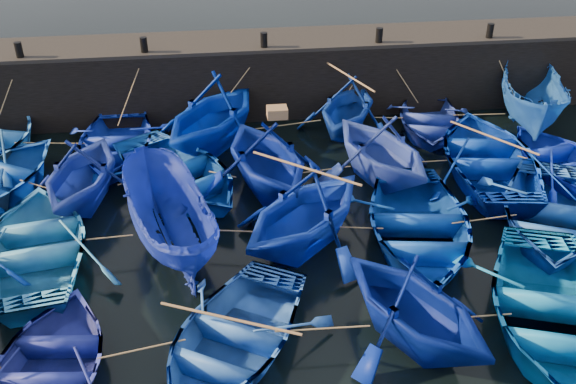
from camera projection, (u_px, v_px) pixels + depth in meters
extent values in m
plane|color=black|center=(305.00, 288.00, 15.04)|extent=(120.00, 120.00, 0.00)
cube|color=black|center=(262.00, 76.00, 23.28)|extent=(26.00, 2.50, 2.50)
cube|color=black|center=(262.00, 40.00, 22.60)|extent=(26.00, 2.50, 0.12)
cylinder|color=black|center=(19.00, 50.00, 20.81)|extent=(0.24, 0.24, 0.50)
cylinder|color=black|center=(144.00, 45.00, 21.24)|extent=(0.24, 0.24, 0.50)
cylinder|color=black|center=(264.00, 40.00, 21.68)|extent=(0.24, 0.24, 0.50)
cylinder|color=black|center=(379.00, 35.00, 22.11)|extent=(0.24, 0.24, 0.50)
cylinder|color=black|center=(490.00, 31.00, 22.55)|extent=(0.24, 0.24, 0.50)
imported|color=#0C24A1|center=(114.00, 143.00, 20.31)|extent=(3.65, 5.00, 1.02)
imported|color=#0025A7|center=(212.00, 113.00, 20.49)|extent=(6.06, 6.25, 2.51)
imported|color=#0C3194|center=(348.00, 106.00, 21.52)|extent=(4.74, 4.98, 2.05)
imported|color=navy|center=(428.00, 119.00, 21.96)|extent=(4.16, 5.02, 0.90)
imported|color=#1751AA|center=(533.00, 100.00, 21.96)|extent=(3.61, 5.68, 2.06)
imported|color=navy|center=(82.00, 171.00, 17.63)|extent=(4.22, 4.65, 2.12)
imported|color=#0C48B8|center=(178.00, 173.00, 18.56)|extent=(6.12, 6.60, 1.12)
imported|color=navy|center=(267.00, 156.00, 18.14)|extent=(4.92, 5.36, 2.37)
imported|color=#2944B6|center=(382.00, 147.00, 18.71)|extent=(4.96, 5.30, 2.25)
imported|color=#01278F|center=(490.00, 156.00, 19.35)|extent=(4.94, 6.33, 1.20)
imported|color=#0D29C6|center=(566.00, 161.00, 19.30)|extent=(4.26, 5.33, 0.99)
imported|color=blue|center=(37.00, 244.00, 15.62)|extent=(4.49, 5.72, 1.08)
imported|color=navy|center=(168.00, 219.00, 15.80)|extent=(3.14, 5.22, 1.89)
imported|color=#0B2BB4|center=(305.00, 210.00, 15.81)|extent=(5.74, 5.72, 2.29)
imported|color=#063491|center=(418.00, 225.00, 16.25)|extent=(4.72, 6.02, 1.14)
imported|color=#134498|center=(549.00, 213.00, 16.80)|extent=(5.60, 6.34, 1.09)
imported|color=navy|center=(50.00, 367.00, 12.33)|extent=(3.60, 4.70, 0.91)
imported|color=#1E4DA9|center=(231.00, 338.00, 12.95)|extent=(5.29, 5.76, 0.98)
imported|color=navy|center=(415.00, 304.00, 13.00)|extent=(4.91, 5.10, 2.07)
imported|color=#0861AF|center=(552.00, 309.00, 13.54)|extent=(5.62, 6.61, 1.17)
cube|color=brown|center=(277.00, 112.00, 17.48)|extent=(0.55, 0.46, 0.28)
cylinder|color=tan|center=(50.00, 143.00, 20.21)|extent=(2.22, 0.38, 0.04)
cylinder|color=tan|center=(165.00, 137.00, 20.57)|extent=(1.35, 0.31, 0.04)
cylinder|color=tan|center=(282.00, 125.00, 21.31)|extent=(2.73, 0.52, 0.04)
cylinder|color=tan|center=(388.00, 118.00, 21.84)|extent=(1.01, 0.22, 0.04)
cylinder|color=tan|center=(480.00, 115.00, 22.06)|extent=(1.80, 0.15, 0.04)
cylinder|color=tan|center=(36.00, 185.00, 18.01)|extent=(1.00, 0.67, 0.04)
cylinder|color=tan|center=(132.00, 180.00, 18.23)|extent=(0.79, 0.49, 0.04)
cylinder|color=tan|center=(223.00, 174.00, 18.52)|extent=(0.78, 0.47, 0.04)
cylinder|color=tan|center=(325.00, 170.00, 18.74)|extent=(1.59, 0.24, 0.04)
cylinder|color=tan|center=(435.00, 161.00, 19.20)|extent=(1.59, 0.04, 0.04)
cylinder|color=tan|center=(528.00, 159.00, 19.33)|extent=(0.47, 0.44, 0.04)
cylinder|color=tan|center=(104.00, 238.00, 15.81)|extent=(1.39, 0.10, 0.04)
cylinder|color=tan|center=(237.00, 231.00, 16.06)|extent=(1.57, 0.34, 0.04)
cylinder|color=tan|center=(361.00, 228.00, 16.19)|extent=(1.09, 0.24, 0.04)
cylinder|color=tan|center=(485.00, 219.00, 16.52)|extent=(1.81, 0.21, 0.04)
cylinder|color=tan|center=(142.00, 349.00, 12.60)|extent=(1.70, 0.34, 0.04)
cylinder|color=tan|center=(323.00, 329.00, 13.08)|extent=(1.96, 0.12, 0.04)
cylinder|color=tan|center=(483.00, 316.00, 13.40)|extent=(1.24, 0.06, 0.04)
cylinder|color=tan|center=(7.00, 93.00, 21.00)|extent=(1.11, 0.83, 2.09)
cylinder|color=tan|center=(131.00, 89.00, 21.29)|extent=(1.09, 1.17, 2.09)
cylinder|color=tan|center=(238.00, 83.00, 21.80)|extent=(1.94, 0.89, 2.10)
cylinder|color=tan|center=(359.00, 74.00, 22.47)|extent=(1.41, 0.40, 2.09)
cylinder|color=tan|center=(399.00, 73.00, 22.54)|extent=(1.47, 0.59, 2.09)
cylinder|color=tan|center=(503.00, 69.00, 22.91)|extent=(1.08, 0.71, 2.09)
cylinder|color=#99724C|center=(349.00, 76.00, 20.97)|extent=(1.08, 2.84, 0.06)
cylinder|color=#99724C|center=(493.00, 137.00, 19.03)|extent=(1.77, 2.49, 0.06)
cylinder|color=#99724C|center=(305.00, 168.00, 15.20)|extent=(2.34, 1.97, 0.06)
cylinder|color=#99724C|center=(229.00, 319.00, 12.68)|extent=(2.74, 1.32, 0.06)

